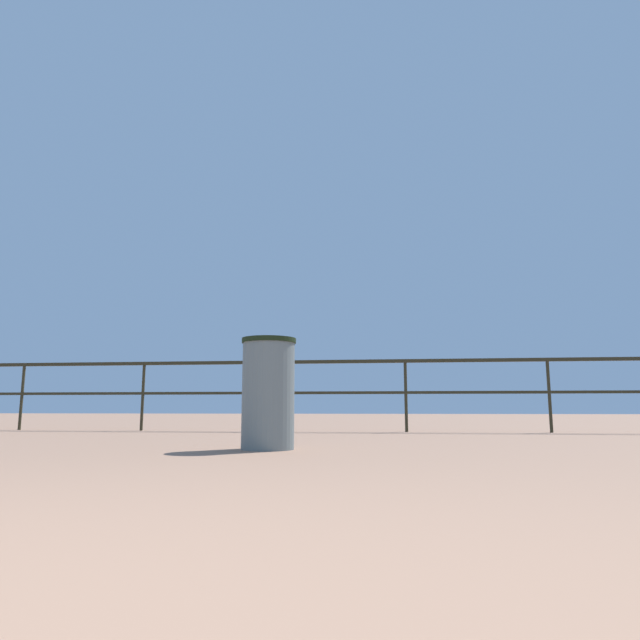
% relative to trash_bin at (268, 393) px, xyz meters
% --- Properties ---
extents(pier_railing, '(25.69, 0.05, 1.03)m').
position_rel_trash_bin_xyz_m(pier_railing, '(0.27, 3.48, 0.30)').
color(pier_railing, '#2B2717').
rests_on(pier_railing, ground_plane).
extents(trash_bin, '(0.46, 0.46, 0.92)m').
position_rel_trash_bin_xyz_m(trash_bin, '(0.00, 0.00, 0.00)').
color(trash_bin, slate).
rests_on(trash_bin, ground_plane).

